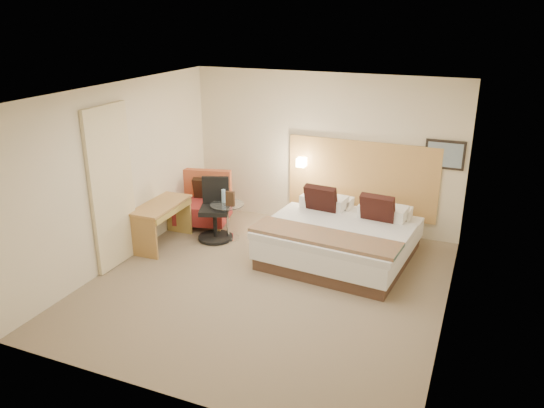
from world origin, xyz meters
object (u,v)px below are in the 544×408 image
at_px(bed, 341,237).
at_px(lounge_chair, 204,204).
at_px(desk, 162,213).
at_px(side_table, 228,219).
at_px(desk_chair, 215,215).

relative_size(bed, lounge_chair, 2.19).
bearing_deg(desk, side_table, 35.47).
bearing_deg(bed, lounge_chair, 171.32).
xyz_separation_m(desk, desk_chair, (0.66, 0.56, -0.14)).
height_order(side_table, desk, desk).
bearing_deg(side_table, lounge_chair, 148.16).
distance_m(bed, lounge_chair, 2.69).
xyz_separation_m(lounge_chair, side_table, (0.70, -0.43, -0.03)).
xyz_separation_m(bed, desk, (-2.83, -0.65, 0.22)).
bearing_deg(desk_chair, lounge_chair, 135.39).
distance_m(side_table, desk_chair, 0.22).
relative_size(lounge_chair, desk, 0.91).
xyz_separation_m(bed, desk_chair, (-2.16, -0.08, 0.09)).
bearing_deg(desk, bed, 12.89).
height_order(bed, desk, bed).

